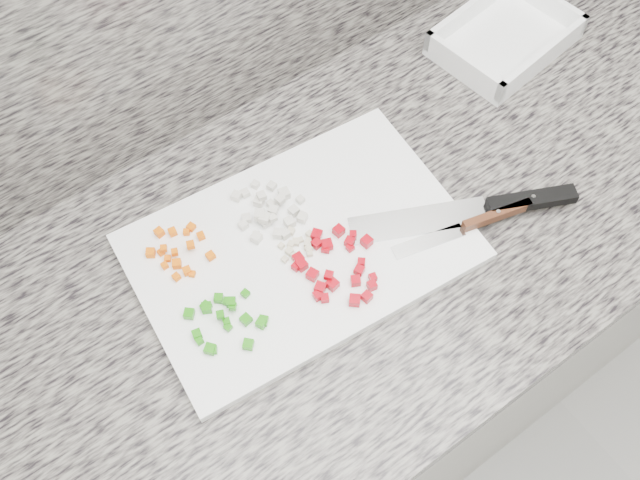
# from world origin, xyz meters

# --- Properties ---
(cabinet) EXTENTS (3.92, 0.62, 0.86)m
(cabinet) POSITION_xyz_m (0.00, 1.44, 0.43)
(cabinet) COLOR beige
(cabinet) RESTS_ON ground
(countertop) EXTENTS (3.96, 0.64, 0.04)m
(countertop) POSITION_xyz_m (0.00, 1.44, 0.88)
(countertop) COLOR slate
(countertop) RESTS_ON cabinet
(cutting_board) EXTENTS (0.49, 0.35, 0.02)m
(cutting_board) POSITION_xyz_m (-0.11, 1.46, 0.91)
(cutting_board) COLOR white
(cutting_board) RESTS_ON countertop
(carrot_pile) EXTENTS (0.09, 0.10, 0.02)m
(carrot_pile) POSITION_xyz_m (-0.26, 1.55, 0.92)
(carrot_pile) COLOR #E86105
(carrot_pile) RESTS_ON cutting_board
(onion_pile) EXTENTS (0.10, 0.11, 0.02)m
(onion_pile) POSITION_xyz_m (-0.12, 1.52, 0.92)
(onion_pile) COLOR beige
(onion_pile) RESTS_ON cutting_board
(green_pepper_pile) EXTENTS (0.10, 0.10, 0.02)m
(green_pepper_pile) POSITION_xyz_m (-0.26, 1.42, 0.92)
(green_pepper_pile) COLOR #1D7F0B
(green_pepper_pile) RESTS_ON cutting_board
(red_pepper_pile) EXTENTS (0.12, 0.14, 0.02)m
(red_pepper_pile) POSITION_xyz_m (-0.10, 1.40, 0.92)
(red_pepper_pile) COLOR #A2020E
(red_pepper_pile) RESTS_ON cutting_board
(garlic_pile) EXTENTS (0.06, 0.06, 0.01)m
(garlic_pile) POSITION_xyz_m (-0.12, 1.45, 0.92)
(garlic_pile) COLOR beige
(garlic_pile) RESTS_ON cutting_board
(chef_knife) EXTENTS (0.32, 0.17, 0.02)m
(chef_knife) POSITION_xyz_m (0.15, 1.34, 0.92)
(chef_knife) COLOR #BABCC0
(chef_knife) RESTS_ON cutting_board
(paring_knife) EXTENTS (0.21, 0.07, 0.02)m
(paring_knife) POSITION_xyz_m (0.11, 1.34, 0.92)
(paring_knife) COLOR #BABCC0
(paring_knife) RESTS_ON cutting_board
(tray) EXTENTS (0.25, 0.19, 0.05)m
(tray) POSITION_xyz_m (0.40, 1.58, 0.92)
(tray) COLOR white
(tray) RESTS_ON countertop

